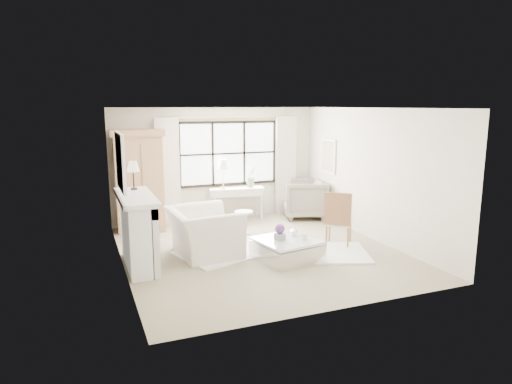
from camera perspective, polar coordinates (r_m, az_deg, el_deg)
floor at (r=8.80m, az=0.40°, el=-7.41°), size 5.50×5.50×0.00m
ceiling at (r=8.36m, az=0.43°, el=10.46°), size 5.50×5.50×0.00m
wall_back at (r=11.05m, az=-4.95°, el=3.48°), size 5.00×0.00×5.00m
wall_front at (r=6.07m, az=10.22°, el=-2.72°), size 5.00×0.00×5.00m
wall_left at (r=7.90m, az=-16.64°, el=0.13°), size 0.00×5.50×5.50m
wall_right at (r=9.69m, az=14.27°, el=2.16°), size 0.00×5.50×5.50m
window_pane at (r=11.09m, az=-3.45°, el=4.83°), size 2.40×0.02×1.50m
window_frame at (r=11.08m, az=-3.44°, el=4.83°), size 2.50×0.04×1.50m
curtain_rod at (r=10.98m, az=-3.41°, el=9.32°), size 3.30×0.04×0.04m
curtain_left at (r=10.69m, az=-10.96°, el=2.45°), size 0.55×0.10×2.47m
curtain_right at (r=11.61m, az=3.75°, el=3.28°), size 0.55×0.10×2.47m
fireplace at (r=8.08m, az=-14.77°, el=-4.65°), size 0.58×1.66×1.26m
mirror_frame at (r=7.83m, az=-16.61°, el=3.67°), size 0.05×1.15×0.95m
mirror_glass at (r=7.83m, az=-16.39°, el=3.69°), size 0.02×1.00×0.80m
art_frame at (r=11.05m, az=9.04°, el=4.44°), size 0.04×0.62×0.82m
art_canvas at (r=11.04m, az=8.95°, el=4.43°), size 0.01×0.52×0.72m
mantel_lamp at (r=8.41m, az=-15.12°, el=2.94°), size 0.22×0.22×0.51m
armoire at (r=10.31m, az=-14.28°, el=1.48°), size 1.20×0.84×2.24m
console_table at (r=11.06m, az=-2.46°, el=-1.48°), size 1.36×0.67×0.80m
console_lamp at (r=10.79m, az=-4.15°, el=3.36°), size 0.28×0.28×0.69m
orchid_plant at (r=11.06m, az=-0.61°, el=1.94°), size 0.34×0.32×0.49m
side_table at (r=9.86m, az=-1.56°, el=-3.41°), size 0.40×0.40×0.51m
rug_left at (r=8.77m, az=-3.52°, el=-7.39°), size 2.13×1.78×0.03m
rug_right at (r=8.75m, az=8.28°, el=-7.52°), size 2.01×1.76×0.03m
club_armchair at (r=8.53m, az=-6.53°, el=-5.01°), size 1.26×1.42×0.88m
wingback_chair at (r=11.36m, az=6.09°, el=-0.83°), size 1.33×1.31×0.94m
french_chair at (r=9.24m, az=10.27°, el=-4.69°), size 0.68×0.68×1.08m
coffee_table at (r=8.31m, az=3.89°, el=-7.23°), size 1.16×1.16×0.38m
planter_box at (r=8.19m, az=2.99°, el=-5.60°), size 0.17×0.17×0.12m
planter_flowers at (r=8.15m, az=3.00°, el=-4.62°), size 0.18×0.18×0.18m
pillar_candle at (r=8.23m, az=6.05°, el=-5.58°), size 0.09×0.09×0.12m
coffee_vase at (r=8.48m, az=4.76°, el=-4.88°), size 0.16×0.16×0.16m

